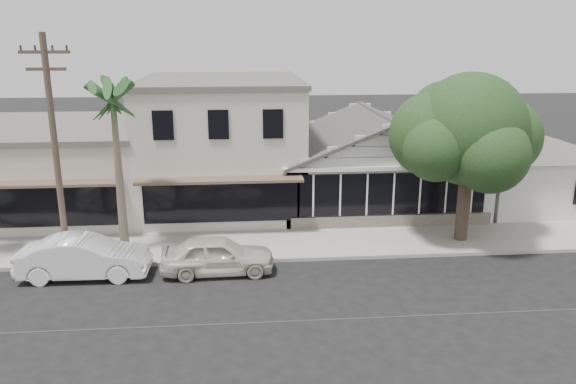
{
  "coord_description": "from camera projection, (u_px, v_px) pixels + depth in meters",
  "views": [
    {
      "loc": [
        -2.04,
        -16.19,
        8.89
      ],
      "look_at": [
        -0.14,
        6.0,
        2.64
      ],
      "focal_mm": 35.0,
      "sensor_mm": 36.0,
      "label": 1
    }
  ],
  "objects": [
    {
      "name": "ground",
      "position": [
        308.0,
        321.0,
        18.1
      ],
      "size": [
        140.0,
        140.0,
        0.0
      ],
      "primitive_type": "plane",
      "color": "black",
      "rests_on": "ground"
    },
    {
      "name": "sidewalk_north",
      "position": [
        103.0,
        249.0,
        23.9
      ],
      "size": [
        90.0,
        3.5,
        0.15
      ],
      "primitive_type": "cube",
      "color": "#9E9991",
      "rests_on": "ground"
    },
    {
      "name": "corner_shop",
      "position": [
        374.0,
        158.0,
        29.77
      ],
      "size": [
        10.4,
        8.6,
        5.1
      ],
      "color": "white",
      "rests_on": "ground"
    },
    {
      "name": "side_cottage",
      "position": [
        529.0,
        179.0,
        29.81
      ],
      "size": [
        6.0,
        6.0,
        3.0
      ],
      "primitive_type": "cube",
      "color": "white",
      "rests_on": "ground"
    },
    {
      "name": "row_building_near",
      "position": [
        223.0,
        145.0,
        29.93
      ],
      "size": [
        8.0,
        10.0,
        6.5
      ],
      "primitive_type": "cube",
      "color": "beige",
      "rests_on": "ground"
    },
    {
      "name": "row_building_midnear",
      "position": [
        52.0,
        169.0,
        29.5
      ],
      "size": [
        10.0,
        10.0,
        4.2
      ],
      "primitive_type": "cube",
      "color": "beige",
      "rests_on": "ground"
    },
    {
      "name": "utility_pole",
      "position": [
        55.0,
        148.0,
        21.06
      ],
      "size": [
        1.8,
        0.24,
        9.0
      ],
      "color": "brown",
      "rests_on": "ground"
    },
    {
      "name": "car_0",
      "position": [
        218.0,
        255.0,
        21.54
      ],
      "size": [
        4.38,
        1.87,
        1.47
      ],
      "primitive_type": "imported",
      "rotation": [
        0.0,
        0.0,
        1.6
      ],
      "color": "beige",
      "rests_on": "ground"
    },
    {
      "name": "car_1",
      "position": [
        84.0,
        257.0,
        21.18
      ],
      "size": [
        4.85,
        1.75,
        1.59
      ],
      "primitive_type": "imported",
      "rotation": [
        0.0,
        0.0,
        1.56
      ],
      "color": "white",
      "rests_on": "ground"
    },
    {
      "name": "shade_tree",
      "position": [
        466.0,
        132.0,
        23.85
      ],
      "size": [
        6.72,
        6.07,
        7.45
      ],
      "rotation": [
        0.0,
        0.0,
        -0.02
      ],
      "color": "#493A2C",
      "rests_on": "ground"
    },
    {
      "name": "palm_east",
      "position": [
        112.0,
        97.0,
        21.78
      ],
      "size": [
        2.74,
        2.74,
        7.74
      ],
      "color": "#726651",
      "rests_on": "ground"
    }
  ]
}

